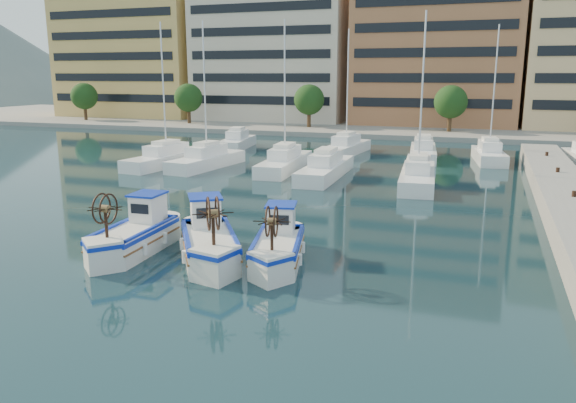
# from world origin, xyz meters

# --- Properties ---
(ground) EXTENTS (300.00, 300.00, 0.00)m
(ground) POSITION_xyz_m (0.00, 0.00, 0.00)
(ground) COLOR #183740
(ground) RESTS_ON ground
(waterfront) EXTENTS (180.00, 40.00, 25.60)m
(waterfront) POSITION_xyz_m (9.23, 65.04, 11.10)
(waterfront) COLOR gray
(waterfront) RESTS_ON ground
(yacht_marina) EXTENTS (36.36, 22.70, 11.50)m
(yacht_marina) POSITION_xyz_m (-2.82, 27.54, 0.53)
(yacht_marina) COLOR white
(yacht_marina) RESTS_ON ground
(fishing_boat_a) EXTENTS (2.18, 4.83, 2.98)m
(fishing_boat_a) POSITION_xyz_m (-5.39, 1.52, 0.82)
(fishing_boat_a) COLOR white
(fishing_boat_a) RESTS_ON ground
(fishing_boat_b) EXTENTS (4.26, 5.07, 3.09)m
(fishing_boat_b) POSITION_xyz_m (-1.96, 1.64, 0.85)
(fishing_boat_b) COLOR white
(fishing_boat_b) RESTS_ON ground
(fishing_boat_c) EXTENTS (2.79, 4.62, 2.80)m
(fishing_boat_c) POSITION_xyz_m (0.87, 2.21, 0.77)
(fishing_boat_c) COLOR white
(fishing_boat_c) RESTS_ON ground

